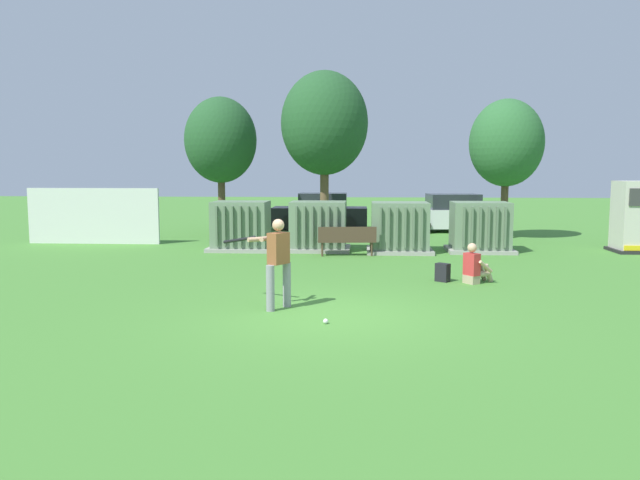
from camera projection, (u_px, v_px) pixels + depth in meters
ground_plane at (328, 316)px, 11.42m from camera, size 96.00×96.00×0.00m
fence_panel at (93, 216)px, 22.33m from camera, size 4.80×0.12×2.00m
transformer_west at (241, 226)px, 20.58m from camera, size 2.10×1.70×1.62m
transformer_mid_west at (318, 227)px, 20.48m from camera, size 2.10×1.70×1.62m
transformer_mid_east at (400, 228)px, 20.03m from camera, size 2.10×1.70×1.62m
transformer_east at (480, 228)px, 20.18m from camera, size 2.10×1.70×1.62m
generator_enclosure at (639, 217)px, 20.06m from camera, size 1.60×1.40×2.30m
park_bench at (347, 239)px, 19.21m from camera, size 1.83×0.58×0.92m
batter at (276, 259)px, 11.91m from camera, size 1.46×1.13×1.74m
sports_ball at (326, 321)px, 10.83m from camera, size 0.09×0.09×0.09m
seated_spectator at (475, 267)px, 14.65m from camera, size 0.78×0.69×0.96m
backpack at (443, 273)px, 14.88m from camera, size 0.37×0.37×0.44m
tree_left at (221, 140)px, 25.27m from camera, size 2.92×2.92×5.59m
tree_center_left at (324, 124)px, 24.07m from camera, size 3.38×3.38×6.45m
tree_center_right at (506, 143)px, 23.59m from camera, size 2.78×2.78×5.32m
parked_car_leftmost at (321, 212)px, 27.76m from camera, size 4.22×1.95×1.62m
parked_car_left_of_center at (450, 214)px, 26.68m from camera, size 4.36×2.25×1.62m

